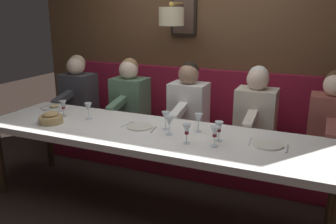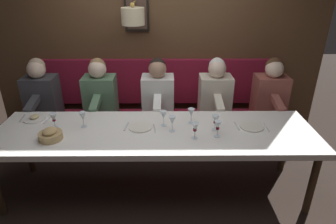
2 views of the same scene
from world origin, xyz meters
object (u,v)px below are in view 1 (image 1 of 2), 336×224
at_px(diner_middle, 188,101).
at_px(wine_glass_5, 88,108).
at_px(diner_farthest, 78,89).
at_px(wine_glass_3, 63,105).
at_px(wine_glass_6, 215,132).
at_px(diner_near, 256,108).
at_px(wine_glass_1, 187,130).
at_px(diner_nearest, 332,116).
at_px(diner_far, 130,95).
at_px(wine_glass_7, 169,122).
at_px(wine_glass_0, 219,127).
at_px(bread_bowl, 51,118).
at_px(wine_glass_4, 166,117).
at_px(dining_table, 152,138).
at_px(wine_glass_2, 199,119).

height_order(diner_middle, wine_glass_5, diner_middle).
distance_m(diner_farthest, wine_glass_5, 1.08).
distance_m(wine_glass_3, wine_glass_6, 1.63).
xyz_separation_m(diner_near, wine_glass_1, (-1.04, 0.35, 0.04)).
xyz_separation_m(diner_nearest, diner_middle, (0.00, 1.43, 0.00)).
height_order(diner_nearest, wine_glass_3, diner_nearest).
bearing_deg(diner_near, wine_glass_3, 115.12).
distance_m(diner_far, wine_glass_7, 1.27).
distance_m(diner_middle, wine_glass_6, 1.17).
xyz_separation_m(diner_nearest, wine_glass_0, (-0.87, 0.84, 0.04)).
height_order(diner_farthest, bread_bowl, diner_farthest).
xyz_separation_m(wine_glass_4, wine_glass_7, (-0.12, -0.09, 0.00)).
height_order(diner_nearest, wine_glass_1, diner_nearest).
bearing_deg(diner_far, diner_nearest, -90.00).
distance_m(wine_glass_1, wine_glass_5, 1.14).
bearing_deg(bread_bowl, wine_glass_0, -83.81).
xyz_separation_m(diner_middle, wine_glass_0, (-0.87, -0.59, 0.04)).
bearing_deg(diner_farthest, diner_near, -90.00).
height_order(wine_glass_0, wine_glass_5, same).
distance_m(diner_near, wine_glass_0, 0.89).
distance_m(diner_near, wine_glass_6, 1.01).
distance_m(dining_table, wine_glass_6, 0.64).
xyz_separation_m(dining_table, wine_glass_7, (-0.02, -0.17, 0.17)).
bearing_deg(wine_glass_1, bread_bowl, 90.40).
distance_m(diner_near, wine_glass_3, 1.93).
xyz_separation_m(diner_near, bread_bowl, (-1.05, 1.72, -0.03)).
bearing_deg(wine_glass_3, diner_farthest, 28.69).
distance_m(dining_table, diner_far, 1.15).
relative_size(diner_nearest, wine_glass_0, 4.82).
bearing_deg(wine_glass_5, wine_glass_0, -93.33).
bearing_deg(diner_nearest, wine_glass_3, 108.52).
height_order(wine_glass_1, wine_glass_4, same).
bearing_deg(diner_nearest, wine_glass_7, 125.34).
relative_size(dining_table, wine_glass_2, 19.56).
bearing_deg(diner_nearest, wine_glass_6, 140.23).
bearing_deg(wine_glass_1, wine_glass_5, 77.88).
bearing_deg(diner_near, diner_farthest, 90.00).
distance_m(diner_nearest, bread_bowl, 2.63).
bearing_deg(dining_table, wine_glass_1, -111.92).
height_order(diner_farthest, wine_glass_1, diner_farthest).
relative_size(wine_glass_3, wine_glass_6, 1.00).
bearing_deg(dining_table, diner_middle, -0.57).
xyz_separation_m(diner_near, wine_glass_4, (-0.78, 0.65, 0.04)).
bearing_deg(wine_glass_1, wine_glass_3, 81.26).
relative_size(dining_table, wine_glass_1, 19.56).
bearing_deg(dining_table, wine_glass_2, -66.69).
relative_size(wine_glass_1, wine_glass_3, 1.00).
relative_size(diner_far, wine_glass_2, 4.82).
height_order(wine_glass_0, wine_glass_1, same).
bearing_deg(bread_bowl, diner_middle, -43.35).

